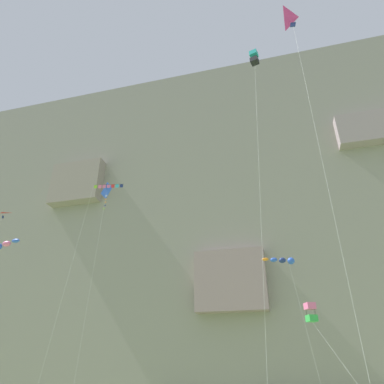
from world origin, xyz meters
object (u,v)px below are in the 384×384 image
at_px(kite_box_front_field, 311,312).
at_px(kite_banner_near_cliff, 102,202).
at_px(kite_delta_mid_left, 300,26).
at_px(kite_box_high_right, 254,59).
at_px(kite_diamond_upper_right, 106,195).
at_px(kite_windsock_mid_center, 283,261).

bearing_deg(kite_box_front_field, kite_banner_near_cliff, -170.26).
bearing_deg(kite_delta_mid_left, kite_box_high_right, 142.21).
relative_size(kite_delta_mid_left, kite_box_high_right, 0.97).
distance_m(kite_diamond_upper_right, kite_box_front_field, 28.00).
height_order(kite_delta_mid_left, kite_box_high_right, kite_box_high_right).
relative_size(kite_windsock_mid_center, kite_box_high_right, 0.46).
bearing_deg(kite_delta_mid_left, kite_windsock_mid_center, 102.49).
distance_m(kite_windsock_mid_center, kite_box_front_field, 8.42).
xyz_separation_m(kite_windsock_mid_center, kite_delta_mid_left, (3.51, -15.85, 15.05)).
relative_size(kite_windsock_mid_center, kite_diamond_upper_right, 0.55).
bearing_deg(kite_box_front_field, kite_delta_mid_left, -79.29).
relative_size(kite_box_front_field, kite_box_high_right, 0.27).
height_order(kite_delta_mid_left, kite_box_front_field, kite_delta_mid_left).
bearing_deg(kite_diamond_upper_right, kite_windsock_mid_center, 2.70).
height_order(kite_diamond_upper_right, kite_delta_mid_left, kite_delta_mid_left).
distance_m(kite_windsock_mid_center, kite_banner_near_cliff, 19.47).
distance_m(kite_windsock_mid_center, kite_delta_mid_left, 22.14).
bearing_deg(kite_diamond_upper_right, kite_delta_mid_left, -31.25).
xyz_separation_m(kite_diamond_upper_right, kite_box_high_right, (20.52, -11.78, 5.84)).
bearing_deg(kite_banner_near_cliff, kite_delta_mid_left, -19.10).
bearing_deg(kite_banner_near_cliff, kite_diamond_upper_right, 118.56).
distance_m(kite_delta_mid_left, kite_banner_near_cliff, 23.79).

